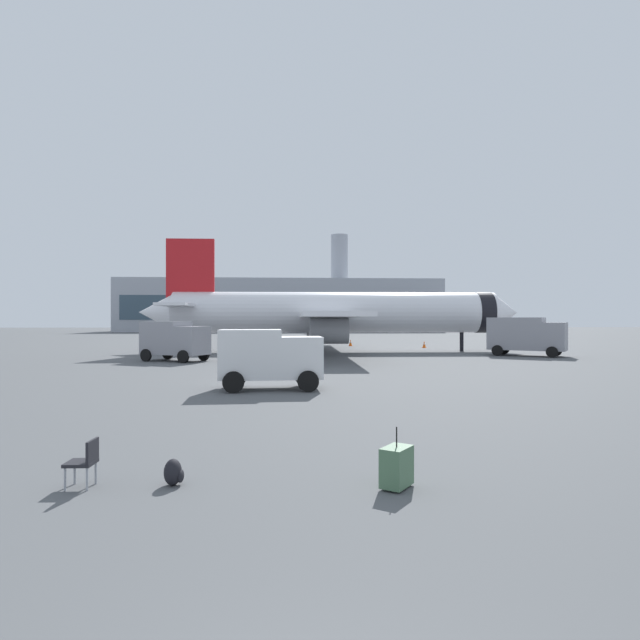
{
  "coord_description": "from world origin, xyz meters",
  "views": [
    {
      "loc": [
        -0.11,
        -2.87,
        3.03
      ],
      "look_at": [
        1.72,
        27.86,
        3.0
      ],
      "focal_mm": 29.63,
      "sensor_mm": 36.0,
      "label": 1
    }
  ],
  "objects": [
    {
      "name": "airplane_at_gate",
      "position": [
        4.08,
        46.43,
        3.66
      ],
      "size": [
        35.63,
        32.04,
        10.5
      ],
      "color": "white",
      "rests_on": "ground"
    },
    {
      "name": "service_truck",
      "position": [
        -8.41,
        36.05,
        1.61
      ],
      "size": [
        5.27,
        4.24,
        2.9
      ],
      "color": "gray",
      "rests_on": "ground"
    },
    {
      "name": "fuel_truck",
      "position": [
        19.59,
        39.86,
        1.77
      ],
      "size": [
        6.3,
        5.38,
        3.2
      ],
      "color": "gray",
      "rests_on": "ground"
    },
    {
      "name": "cargo_van",
      "position": [
        -0.94,
        20.06,
        1.45
      ],
      "size": [
        4.48,
        2.48,
        2.6
      ],
      "color": "white",
      "rests_on": "ground"
    },
    {
      "name": "safety_cone_near",
      "position": [
        -7.03,
        42.14,
        0.32
      ],
      "size": [
        0.44,
        0.44,
        0.66
      ],
      "color": "#F2590C",
      "rests_on": "ground"
    },
    {
      "name": "safety_cone_mid",
      "position": [
        14.42,
        52.9,
        0.35
      ],
      "size": [
        0.44,
        0.44,
        0.72
      ],
      "color": "#F2590C",
      "rests_on": "ground"
    },
    {
      "name": "safety_cone_far",
      "position": [
        6.95,
        57.04,
        0.38
      ],
      "size": [
        0.44,
        0.44,
        0.76
      ],
      "color": "#F2590C",
      "rests_on": "ground"
    },
    {
      "name": "rolling_suitcase",
      "position": [
        1.83,
        6.49,
        0.39
      ],
      "size": [
        0.7,
        0.75,
        1.1
      ],
      "color": "#476B4C",
      "rests_on": "ground"
    },
    {
      "name": "traveller_backpack",
      "position": [
        -2.2,
        6.9,
        0.23
      ],
      "size": [
        0.36,
        0.4,
        0.48
      ],
      "color": "black",
      "rests_on": "ground"
    },
    {
      "name": "gate_chair",
      "position": [
        -3.78,
        6.87,
        0.5
      ],
      "size": [
        0.5,
        0.5,
        0.86
      ],
      "color": "black",
      "rests_on": "ground"
    },
    {
      "name": "terminal_building",
      "position": [
        -1.76,
        134.43,
        6.73
      ],
      "size": [
        80.77,
        18.77,
        25.17
      ],
      "color": "#9EA3AD",
      "rests_on": "ground"
    }
  ]
}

